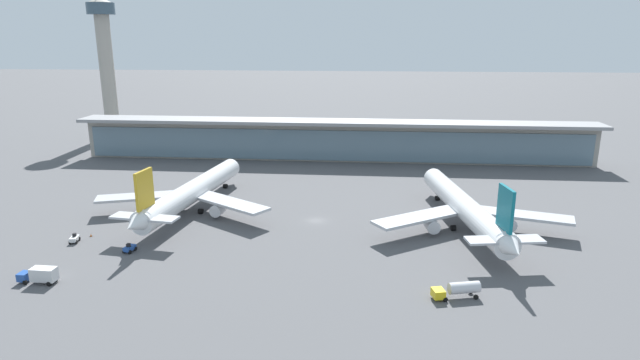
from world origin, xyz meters
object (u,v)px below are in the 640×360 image
(airliner_left_stand, at_px, (192,192))
(service_truck_mid_apron_blue, at_px, (40,275))
(service_truck_under_wing_white, at_px, (74,239))
(safety_cone_alpha, at_px, (91,235))
(airliner_centre_stand, at_px, (465,207))
(control_tower, at_px, (106,56))
(service_truck_by_tail_yellow, at_px, (458,289))
(service_truck_near_nose_blue, at_px, (130,248))

(airliner_left_stand, xyz_separation_m, service_truck_mid_apron_blue, (-14.76, -44.08, -3.56))
(service_truck_under_wing_white, distance_m, safety_cone_alpha, 4.26)
(airliner_left_stand, distance_m, service_truck_under_wing_white, 31.29)
(airliner_centre_stand, relative_size, control_tower, 0.93)
(airliner_left_stand, height_order, service_truck_mid_apron_blue, airliner_left_stand)
(service_truck_by_tail_yellow, xyz_separation_m, safety_cone_alpha, (-80.46, 22.47, -1.39))
(airliner_left_stand, xyz_separation_m, control_tower, (-71.92, 102.08, 31.25))
(service_truck_by_tail_yellow, relative_size, safety_cone_alpha, 12.70)
(airliner_centre_stand, relative_size, safety_cone_alpha, 89.19)
(airliner_centre_stand, xyz_separation_m, service_truck_near_nose_blue, (-74.50, -21.78, -4.37))
(airliner_left_stand, bearing_deg, service_truck_near_nose_blue, -99.13)
(safety_cone_alpha, bearing_deg, airliner_left_stand, 49.10)
(service_truck_under_wing_white, distance_m, service_truck_mid_apron_blue, 20.48)
(airliner_left_stand, bearing_deg, service_truck_under_wing_white, -128.79)
(service_truck_mid_apron_blue, relative_size, safety_cone_alpha, 10.51)
(service_truck_near_nose_blue, bearing_deg, service_truck_by_tail_yellow, -12.14)
(airliner_left_stand, relative_size, service_truck_mid_apron_blue, 8.50)
(airliner_left_stand, height_order, service_truck_under_wing_white, airliner_left_stand)
(airliner_left_stand, bearing_deg, safety_cone_alpha, -130.90)
(service_truck_by_tail_yellow, distance_m, safety_cone_alpha, 83.55)
(airliner_centre_stand, distance_m, safety_cone_alpha, 88.78)
(airliner_left_stand, distance_m, service_truck_by_tail_yellow, 76.13)
(service_truck_mid_apron_blue, bearing_deg, service_truck_by_tail_yellow, 0.94)
(service_truck_mid_apron_blue, height_order, control_tower, control_tower)
(airliner_left_stand, relative_size, airliner_centre_stand, 1.00)
(airliner_left_stand, distance_m, airliner_centre_stand, 70.26)
(service_truck_by_tail_yellow, bearing_deg, airliner_left_stand, 145.75)
(service_truck_under_wing_white, bearing_deg, service_truck_by_tail_yellow, -12.77)
(service_truck_under_wing_white, bearing_deg, service_truck_mid_apron_blue, -76.87)
(service_truck_near_nose_blue, relative_size, service_truck_by_tail_yellow, 0.35)
(service_truck_near_nose_blue, distance_m, service_truck_by_tail_yellow, 68.95)
(airliner_centre_stand, height_order, service_truck_under_wing_white, airliner_centre_stand)
(service_truck_mid_apron_blue, relative_size, control_tower, 0.11)
(service_truck_near_nose_blue, bearing_deg, airliner_left_stand, 80.87)
(safety_cone_alpha, bearing_deg, service_truck_under_wing_white, -115.26)
(service_truck_mid_apron_blue, height_order, service_truck_by_tail_yellow, service_truck_mid_apron_blue)
(service_truck_under_wing_white, height_order, service_truck_mid_apron_blue, service_truck_mid_apron_blue)
(service_truck_by_tail_yellow, bearing_deg, control_tower, 132.93)
(airliner_centre_stand, height_order, service_truck_near_nose_blue, airliner_centre_stand)
(airliner_left_stand, relative_size, service_truck_by_tail_yellow, 7.04)
(service_truck_near_nose_blue, relative_size, service_truck_mid_apron_blue, 0.43)
(service_truck_under_wing_white, xyz_separation_m, service_truck_by_tail_yellow, (82.27, -18.65, 0.83))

